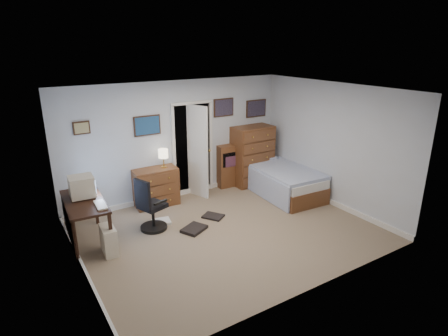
% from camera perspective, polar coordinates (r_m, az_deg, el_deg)
% --- Properties ---
extents(floor, '(5.00, 4.00, 0.02)m').
position_cam_1_polar(floor, '(6.82, 0.61, -9.71)').
color(floor, gray).
rests_on(floor, ground).
extents(computer_desk, '(0.69, 1.35, 0.76)m').
position_cam_1_polar(computer_desk, '(6.64, -21.18, -6.17)').
color(computer_desk, black).
rests_on(computer_desk, floor).
extents(crt_monitor, '(0.41, 0.39, 0.37)m').
position_cam_1_polar(crt_monitor, '(6.65, -20.85, -2.67)').
color(crt_monitor, beige).
rests_on(crt_monitor, computer_desk).
extents(keyboard, '(0.18, 0.41, 0.02)m').
position_cam_1_polar(keyboard, '(6.29, -18.29, -5.35)').
color(keyboard, beige).
rests_on(keyboard, computer_desk).
extents(pc_tower, '(0.23, 0.44, 0.46)m').
position_cam_1_polar(pc_tower, '(6.35, -17.13, -10.46)').
color(pc_tower, beige).
rests_on(pc_tower, floor).
extents(office_chair, '(0.62, 0.62, 1.00)m').
position_cam_1_polar(office_chair, '(6.83, -11.17, -6.34)').
color(office_chair, black).
rests_on(office_chair, floor).
extents(media_stack, '(0.16, 0.16, 0.77)m').
position_cam_1_polar(media_stack, '(7.84, -23.09, -4.19)').
color(media_stack, maroon).
rests_on(media_stack, floor).
extents(low_dresser, '(0.91, 0.50, 0.79)m').
position_cam_1_polar(low_dresser, '(7.84, -10.33, -2.88)').
color(low_dresser, brown).
rests_on(low_dresser, floor).
extents(table_lamp, '(0.21, 0.21, 0.38)m').
position_cam_1_polar(table_lamp, '(7.69, -9.24, 2.10)').
color(table_lamp, gold).
rests_on(table_lamp, low_dresser).
extents(doorway, '(0.96, 1.12, 2.05)m').
position_cam_1_polar(doorway, '(8.45, -5.74, 3.28)').
color(doorway, black).
rests_on(doorway, floor).
extents(tall_dresser, '(0.95, 0.56, 1.39)m').
position_cam_1_polar(tall_dresser, '(8.83, 4.27, 1.93)').
color(tall_dresser, brown).
rests_on(tall_dresser, floor).
extents(headboard_bookcase, '(1.12, 0.34, 1.00)m').
position_cam_1_polar(headboard_bookcase, '(8.81, 2.36, 0.80)').
color(headboard_bookcase, brown).
rests_on(headboard_bookcase, floor).
extents(bed, '(1.18, 2.06, 0.66)m').
position_cam_1_polar(bed, '(8.44, 8.71, -1.81)').
color(bed, brown).
rests_on(bed, floor).
extents(wall_posters, '(4.38, 0.04, 0.60)m').
position_cam_1_polar(wall_posters, '(8.13, -3.56, 8.12)').
color(wall_posters, '#331E11').
rests_on(wall_posters, floor).
extents(floor_clutter, '(1.36, 1.01, 0.06)m').
position_cam_1_polar(floor_clutter, '(7.05, -5.19, -8.45)').
color(floor_clutter, silver).
rests_on(floor_clutter, floor).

